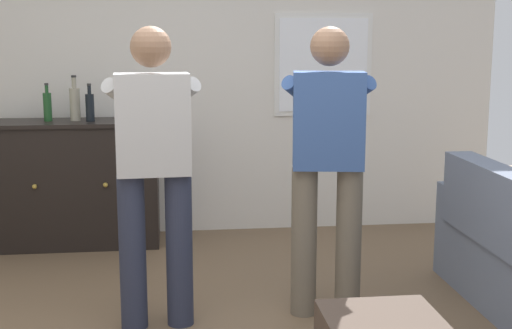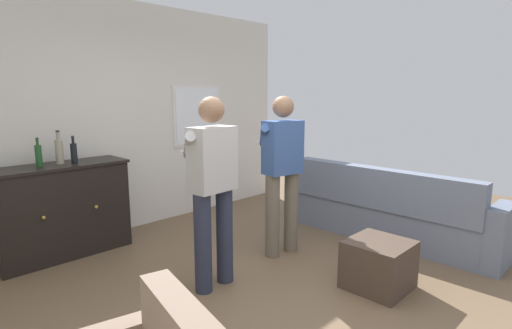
% 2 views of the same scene
% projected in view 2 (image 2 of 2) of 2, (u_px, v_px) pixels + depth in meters
% --- Properties ---
extents(ground, '(10.40, 10.40, 0.00)m').
position_uv_depth(ground, '(284.00, 301.00, 3.32)').
color(ground, brown).
extents(wall_back_with_window, '(5.20, 0.15, 2.80)m').
position_uv_depth(wall_back_with_window, '(122.00, 118.00, 4.92)').
color(wall_back_with_window, silver).
rests_on(wall_back_with_window, ground).
extents(couch, '(0.57, 2.54, 0.88)m').
position_uv_depth(couch, '(384.00, 212.00, 4.67)').
color(couch, slate).
rests_on(couch, ground).
extents(sideboard_cabinet, '(1.33, 0.49, 0.98)m').
position_uv_depth(sideboard_cabinet, '(63.00, 210.00, 4.19)').
color(sideboard_cabinet, black).
rests_on(sideboard_cabinet, ground).
extents(bottle_wine_green, '(0.06, 0.06, 0.29)m').
position_uv_depth(bottle_wine_green, '(39.00, 155.00, 3.97)').
color(bottle_wine_green, '#1E4C23').
rests_on(bottle_wine_green, sideboard_cabinet).
extents(bottle_liquor_amber, '(0.08, 0.08, 0.35)m').
position_uv_depth(bottle_liquor_amber, '(59.00, 151.00, 4.11)').
color(bottle_liquor_amber, gray).
rests_on(bottle_liquor_amber, sideboard_cabinet).
extents(bottle_spirits_clear, '(0.07, 0.07, 0.29)m').
position_uv_depth(bottle_spirits_clear, '(74.00, 152.00, 4.16)').
color(bottle_spirits_clear, black).
rests_on(bottle_spirits_clear, sideboard_cabinet).
extents(ottoman, '(0.51, 0.51, 0.43)m').
position_uv_depth(ottoman, '(378.00, 264.00, 3.52)').
color(ottoman, '#47382D').
rests_on(ottoman, ground).
extents(person_standing_left, '(0.56, 0.49, 1.68)m').
position_uv_depth(person_standing_left, '(212.00, 184.00, 3.43)').
color(person_standing_left, '#282D42').
rests_on(person_standing_left, ground).
extents(person_standing_right, '(0.55, 0.50, 1.68)m').
position_uv_depth(person_standing_right, '(282.00, 168.00, 4.16)').
color(person_standing_right, '#6B6051').
rests_on(person_standing_right, ground).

